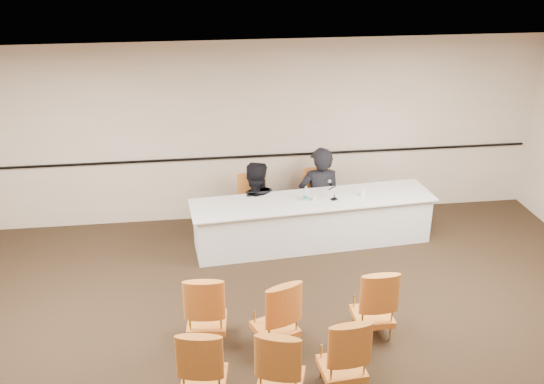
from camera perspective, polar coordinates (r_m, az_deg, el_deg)
The scene contains 20 objects.
floor at distance 7.15m, azimuth 0.43°, elevation -16.39°, with size 10.00×10.00×0.00m, color black.
ceiling at distance 5.69m, azimuth 0.53°, elevation 7.28°, with size 10.00×10.00×0.00m, color silver.
wall_back at distance 9.93m, azimuth -2.77°, elevation 5.58°, with size 10.00×0.04×3.00m, color beige.
wall_rail at distance 10.03m, azimuth -2.70°, elevation 3.34°, with size 9.80×0.04×0.03m, color black.
panel_table at distance 9.47m, azimuth 3.84°, elevation -2.78°, with size 3.76×0.87×0.75m, color silver, non-canonical shape.
panelist_main at distance 10.00m, azimuth 4.45°, elevation -0.99°, with size 0.70×0.46×1.92m, color black.
panelist_main_chair at distance 9.98m, azimuth 4.46°, elevation -0.71°, with size 0.50×0.50×0.95m, color #B86721, non-canonical shape.
panelist_second at distance 9.80m, azimuth -1.68°, elevation -2.00°, with size 0.86×0.67×1.76m, color black.
panelist_second_chair at distance 9.74m, azimuth -1.69°, elevation -1.29°, with size 0.50×0.50×0.95m, color #B86721, non-canonical shape.
papers at distance 9.38m, azimuth 7.46°, elevation -0.64°, with size 0.30×0.22×0.00m, color white.
microphone at distance 9.27m, azimuth 5.89°, elevation 0.06°, with size 0.10×0.20×0.28m, color black, non-canonical shape.
water_bottle at distance 9.21m, azimuth 3.20°, elevation -0.16°, with size 0.07×0.07×0.23m, color teal, non-canonical shape.
drinking_glass at distance 9.25m, azimuth 4.00°, elevation -0.54°, with size 0.06×0.06×0.10m, color silver.
coffee_cup at distance 9.46m, azimuth 8.53°, elevation -0.12°, with size 0.07×0.07×0.12m, color white.
aud_chair_front_left at distance 7.34m, azimuth -6.20°, elevation -10.69°, with size 0.50×0.50×0.95m, color #B86721, non-canonical shape.
aud_chair_front_mid at distance 7.20m, azimuth 0.31°, elevation -11.29°, with size 0.50×0.50×0.95m, color #B86721, non-canonical shape.
aud_chair_front_right at distance 7.51m, azimuth 9.51°, elevation -10.03°, with size 0.50×0.50×0.95m, color #B86721, non-canonical shape.
aud_chair_back_left at distance 6.55m, azimuth -6.47°, elevation -15.61°, with size 0.50×0.50×0.95m, color #B86721, non-canonical shape.
aud_chair_back_mid at distance 6.50m, azimuth 0.87°, elevation -15.81°, with size 0.50×0.50×0.95m, color #B86721, non-canonical shape.
aud_chair_back_right at distance 6.69m, azimuth 6.67°, elevation -14.64°, with size 0.50×0.50×0.95m, color #B86721, non-canonical shape.
Camera 1 is at (-0.77, -5.39, 4.64)m, focal length 40.00 mm.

